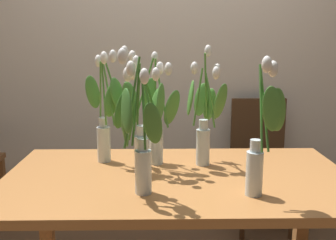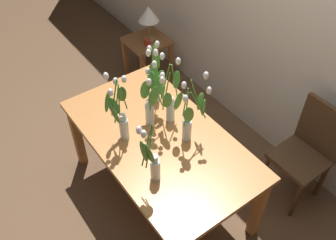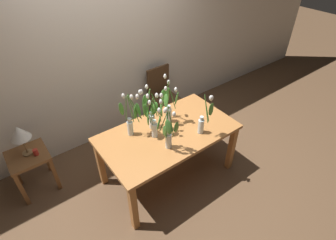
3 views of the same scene
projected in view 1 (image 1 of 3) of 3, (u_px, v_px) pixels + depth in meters
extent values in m
cube|color=silver|center=(171.00, 40.00, 2.96)|extent=(9.00, 0.10, 2.70)
cube|color=#B7753D|center=(178.00, 180.00, 1.82)|extent=(1.60, 0.90, 0.04)
cube|color=#B7753D|center=(46.00, 218.00, 2.27)|extent=(0.07, 0.07, 0.70)
cube|color=#B7753D|center=(302.00, 216.00, 2.29)|extent=(0.07, 0.07, 0.70)
cylinder|color=silver|center=(143.00, 172.00, 1.59)|extent=(0.07, 0.07, 0.18)
cylinder|color=silver|center=(143.00, 145.00, 1.57)|extent=(0.04, 0.04, 0.05)
cylinder|color=silver|center=(143.00, 179.00, 1.60)|extent=(0.06, 0.06, 0.11)
cylinder|color=#3D752D|center=(144.00, 113.00, 1.50)|extent=(0.02, 0.07, 0.28)
ellipsoid|color=white|center=(144.00, 76.00, 1.44)|extent=(0.04, 0.04, 0.06)
ellipsoid|color=#427F33|center=(153.00, 123.00, 1.48)|extent=(0.10, 0.06, 0.18)
cylinder|color=#3D752D|center=(135.00, 110.00, 1.58)|extent=(0.06, 0.07, 0.27)
ellipsoid|color=white|center=(127.00, 74.00, 1.59)|extent=(0.04, 0.04, 0.06)
ellipsoid|color=#427F33|center=(123.00, 109.00, 1.59)|extent=(0.11, 0.06, 0.18)
cylinder|color=#3D752D|center=(132.00, 103.00, 1.51)|extent=(0.07, 0.05, 0.35)
ellipsoid|color=white|center=(122.00, 56.00, 1.45)|extent=(0.04, 0.04, 0.06)
ellipsoid|color=#427F33|center=(127.00, 111.00, 1.47)|extent=(0.06, 0.10, 0.18)
cylinder|color=#3D752D|center=(136.00, 108.00, 1.54)|extent=(0.04, 0.01, 0.31)
ellipsoid|color=white|center=(131.00, 68.00, 1.51)|extent=(0.04, 0.04, 0.06)
ellipsoid|color=#427F33|center=(125.00, 128.00, 1.53)|extent=(0.03, 0.11, 0.18)
cylinder|color=silver|center=(104.00, 144.00, 2.01)|extent=(0.07, 0.07, 0.18)
cylinder|color=silver|center=(103.00, 122.00, 1.99)|extent=(0.04, 0.04, 0.05)
cylinder|color=silver|center=(104.00, 150.00, 2.02)|extent=(0.06, 0.06, 0.11)
cylinder|color=#56933D|center=(104.00, 92.00, 1.92)|extent=(0.03, 0.06, 0.33)
ellipsoid|color=white|center=(104.00, 58.00, 1.87)|extent=(0.04, 0.04, 0.06)
ellipsoid|color=#4C8E38|center=(112.00, 100.00, 1.91)|extent=(0.10, 0.06, 0.18)
cylinder|color=#56933D|center=(101.00, 92.00, 1.98)|extent=(0.02, 0.04, 0.31)
ellipsoid|color=white|center=(98.00, 61.00, 1.97)|extent=(0.04, 0.04, 0.06)
ellipsoid|color=#4C8E38|center=(93.00, 92.00, 2.01)|extent=(0.10, 0.05, 0.18)
cylinder|color=#56933D|center=(108.00, 91.00, 1.91)|extent=(0.07, 0.10, 0.33)
ellipsoid|color=white|center=(113.00, 56.00, 1.83)|extent=(0.04, 0.04, 0.06)
ellipsoid|color=#4C8E38|center=(118.00, 95.00, 1.89)|extent=(0.11, 0.07, 0.18)
cylinder|color=#56933D|center=(114.00, 89.00, 1.92)|extent=(0.12, 0.07, 0.34)
ellipsoid|color=white|center=(124.00, 52.00, 1.85)|extent=(0.04, 0.04, 0.06)
ellipsoid|color=#4C8E38|center=(125.00, 105.00, 1.94)|extent=(0.06, 0.10, 0.18)
cylinder|color=silver|center=(254.00, 174.00, 1.57)|extent=(0.07, 0.07, 0.18)
cylinder|color=silver|center=(256.00, 146.00, 1.55)|extent=(0.04, 0.04, 0.05)
cylinder|color=silver|center=(254.00, 181.00, 1.58)|extent=(0.06, 0.06, 0.11)
cylinder|color=#3D752D|center=(261.00, 108.00, 1.47)|extent=(0.01, 0.10, 0.32)
ellipsoid|color=white|center=(267.00, 64.00, 1.39)|extent=(0.04, 0.04, 0.06)
ellipsoid|color=#4C8E38|center=(272.00, 109.00, 1.43)|extent=(0.09, 0.03, 0.18)
cylinder|color=#3D752D|center=(264.00, 110.00, 1.47)|extent=(0.03, 0.08, 0.31)
ellipsoid|color=white|center=(273.00, 69.00, 1.41)|extent=(0.04, 0.04, 0.06)
ellipsoid|color=#4C8E38|center=(277.00, 110.00, 1.44)|extent=(0.09, 0.07, 0.18)
cylinder|color=silver|center=(156.00, 146.00, 1.97)|extent=(0.07, 0.07, 0.18)
cylinder|color=silver|center=(156.00, 124.00, 1.95)|extent=(0.04, 0.04, 0.05)
cylinder|color=silver|center=(156.00, 152.00, 1.98)|extent=(0.06, 0.06, 0.11)
cylinder|color=#478433|center=(155.00, 91.00, 1.96)|extent=(0.01, 0.07, 0.32)
ellipsoid|color=white|center=(155.00, 58.00, 1.95)|extent=(0.04, 0.04, 0.06)
ellipsoid|color=#4C8E38|center=(149.00, 95.00, 2.00)|extent=(0.10, 0.04, 0.18)
cylinder|color=#478433|center=(143.00, 91.00, 1.92)|extent=(0.11, 0.01, 0.32)
ellipsoid|color=white|center=(132.00, 57.00, 1.89)|extent=(0.04, 0.04, 0.06)
ellipsoid|color=#4C8E38|center=(135.00, 107.00, 1.91)|extent=(0.05, 0.08, 0.17)
cylinder|color=#478433|center=(162.00, 98.00, 1.86)|extent=(0.06, 0.11, 0.27)
ellipsoid|color=white|center=(168.00, 69.00, 1.78)|extent=(0.04, 0.04, 0.06)
ellipsoid|color=#4C8E38|center=(172.00, 108.00, 1.85)|extent=(0.11, 0.05, 0.18)
cylinder|color=silver|center=(142.00, 155.00, 1.83)|extent=(0.07, 0.07, 0.18)
cylinder|color=silver|center=(141.00, 131.00, 1.80)|extent=(0.04, 0.04, 0.05)
cylinder|color=silver|center=(142.00, 161.00, 1.83)|extent=(0.06, 0.06, 0.11)
cylinder|color=#3D752D|center=(139.00, 97.00, 1.81)|extent=(0.03, 0.07, 0.31)
ellipsoid|color=white|center=(136.00, 62.00, 1.81)|extent=(0.04, 0.04, 0.06)
ellipsoid|color=#4C8E38|center=(131.00, 99.00, 1.84)|extent=(0.11, 0.06, 0.18)
cylinder|color=#3D752D|center=(149.00, 104.00, 1.76)|extent=(0.07, 0.04, 0.26)
ellipsoid|color=white|center=(156.00, 74.00, 1.72)|extent=(0.04, 0.04, 0.06)
ellipsoid|color=#4C8E38|center=(160.00, 102.00, 1.76)|extent=(0.06, 0.11, 0.18)
cylinder|color=#3D752D|center=(137.00, 103.00, 1.79)|extent=(0.04, 0.03, 0.26)
ellipsoid|color=white|center=(133.00, 74.00, 1.77)|extent=(0.04, 0.04, 0.06)
ellipsoid|color=#4C8E38|center=(126.00, 115.00, 1.80)|extent=(0.07, 0.09, 0.18)
cylinder|color=#3D752D|center=(151.00, 100.00, 1.81)|extent=(0.08, 0.07, 0.27)
ellipsoid|color=white|center=(160.00, 68.00, 1.81)|extent=(0.04, 0.04, 0.06)
ellipsoid|color=#4C8E38|center=(155.00, 105.00, 1.86)|extent=(0.10, 0.09, 0.18)
cylinder|color=silver|center=(203.00, 147.00, 1.96)|extent=(0.07, 0.07, 0.18)
cylinder|color=silver|center=(203.00, 125.00, 1.93)|extent=(0.04, 0.04, 0.05)
cylinder|color=silver|center=(203.00, 153.00, 1.96)|extent=(0.06, 0.06, 0.11)
cylinder|color=#478433|center=(198.00, 97.00, 1.90)|extent=(0.05, 0.01, 0.28)
ellipsoid|color=white|center=(194.00, 68.00, 1.87)|extent=(0.04, 0.04, 0.06)
ellipsoid|color=#4C8E38|center=(191.00, 98.00, 1.87)|extent=(0.05, 0.09, 0.18)
cylinder|color=#478433|center=(210.00, 100.00, 1.87)|extent=(0.05, 0.07, 0.26)
ellipsoid|color=white|center=(216.00, 73.00, 1.82)|extent=(0.04, 0.04, 0.06)
ellipsoid|color=#4C8E38|center=(221.00, 101.00, 1.86)|extent=(0.10, 0.06, 0.18)
cylinder|color=#478433|center=(206.00, 88.00, 1.96)|extent=(0.04, 0.11, 0.35)
ellipsoid|color=white|center=(208.00, 51.00, 1.97)|extent=(0.04, 0.04, 0.06)
ellipsoid|color=#4C8E38|center=(201.00, 100.00, 2.02)|extent=(0.10, 0.05, 0.18)
cylinder|color=#478433|center=(211.00, 97.00, 1.97)|extent=(0.07, 0.10, 0.25)
ellipsoid|color=white|center=(217.00, 69.00, 1.99)|extent=(0.04, 0.04, 0.06)
ellipsoid|color=#4C8E38|center=(209.00, 105.00, 2.02)|extent=(0.09, 0.07, 0.18)
cube|color=#4C331E|center=(263.00, 169.00, 2.81)|extent=(0.41, 0.41, 0.04)
cylinder|color=#4C331E|center=(292.00, 209.00, 2.69)|extent=(0.04, 0.04, 0.43)
cylinder|color=#4C331E|center=(243.00, 210.00, 2.68)|extent=(0.04, 0.04, 0.43)
cylinder|color=#4C331E|center=(277.00, 191.00, 3.03)|extent=(0.04, 0.04, 0.43)
cylinder|color=#4C331E|center=(233.00, 191.00, 3.02)|extent=(0.04, 0.04, 0.43)
cube|color=#4C331E|center=(258.00, 129.00, 2.93)|extent=(0.40, 0.04, 0.46)
cube|color=brown|center=(3.00, 192.00, 2.89)|extent=(0.04, 0.04, 0.51)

